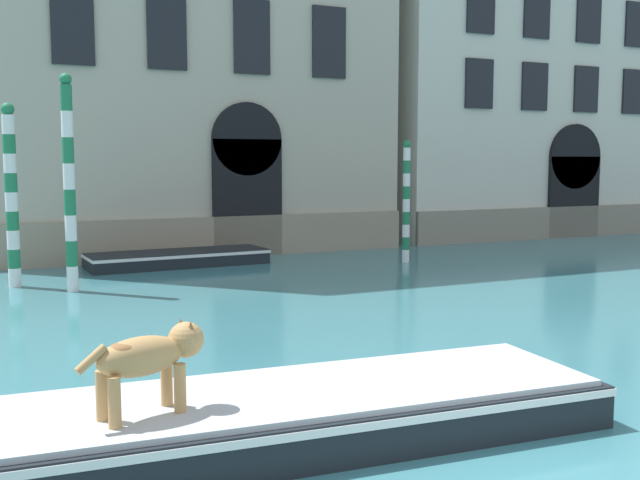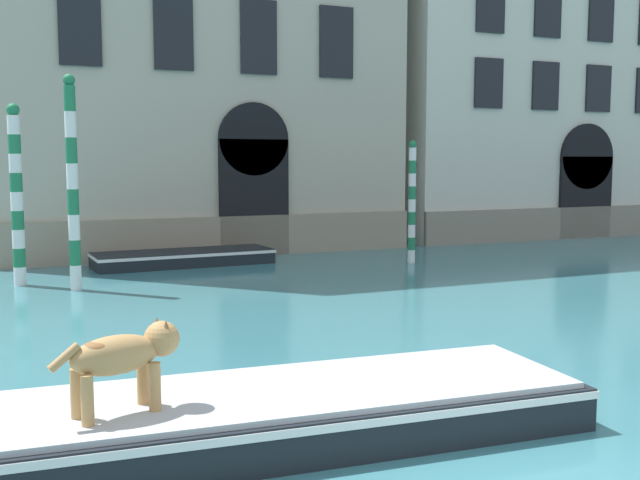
# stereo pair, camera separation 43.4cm
# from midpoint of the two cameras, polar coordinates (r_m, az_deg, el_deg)

# --- Properties ---
(palazzo_right) EXTENTS (11.97, 6.13, 15.98)m
(palazzo_right) POSITION_cam_midpoint_polar(r_m,az_deg,el_deg) (31.13, 13.71, 15.44)
(palazzo_right) COLOR beige
(palazzo_right) RESTS_ON ground_plane
(boat_foreground) EXTENTS (7.77, 2.48, 0.52)m
(boat_foreground) POSITION_cam_midpoint_polar(r_m,az_deg,el_deg) (7.75, -7.43, -13.37)
(boat_foreground) COLOR black
(boat_foreground) RESTS_ON ground_plane
(dog_on_deck) EXTENTS (1.23, 0.58, 0.84)m
(dog_on_deck) POSITION_cam_midpoint_polar(r_m,az_deg,el_deg) (7.15, -14.56, -8.58)
(dog_on_deck) COLOR tan
(dog_on_deck) RESTS_ON boat_foreground
(boat_moored_near_palazzo) EXTENTS (4.86, 1.75, 0.39)m
(boat_moored_near_palazzo) POSITION_cam_midpoint_polar(r_m,az_deg,el_deg) (20.58, -11.36, -1.35)
(boat_moored_near_palazzo) COLOR black
(boat_moored_near_palazzo) RESTS_ON ground_plane
(mooring_pole_0) EXTENTS (0.26, 0.26, 4.67)m
(mooring_pole_0) POSITION_cam_midpoint_polar(r_m,az_deg,el_deg) (17.00, -19.27, 4.13)
(mooring_pole_0) COLOR white
(mooring_pole_0) RESTS_ON ground_plane
(mooring_pole_1) EXTENTS (0.29, 0.29, 4.10)m
(mooring_pole_1) POSITION_cam_midpoint_polar(r_m,az_deg,el_deg) (18.10, -23.10, 3.18)
(mooring_pole_1) COLOR white
(mooring_pole_1) RESTS_ON ground_plane
(mooring_pole_2) EXTENTS (0.21, 0.21, 3.38)m
(mooring_pole_2) POSITION_cam_midpoint_polar(r_m,az_deg,el_deg) (20.83, 6.00, 2.96)
(mooring_pole_2) COLOR white
(mooring_pole_2) RESTS_ON ground_plane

